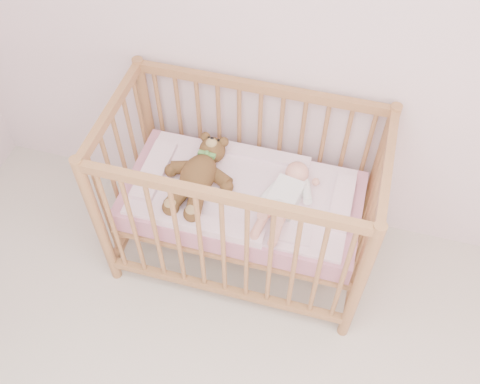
% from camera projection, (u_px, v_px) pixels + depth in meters
% --- Properties ---
extents(wall_back, '(4.00, 0.02, 2.70)m').
position_uv_depth(wall_back, '(327.00, 22.00, 2.30)').
color(wall_back, silver).
rests_on(wall_back, floor).
extents(crib, '(1.36, 0.76, 1.00)m').
position_uv_depth(crib, '(243.00, 199.00, 2.78)').
color(crib, '#A66F46').
rests_on(crib, floor).
extents(mattress, '(1.22, 0.62, 0.13)m').
position_uv_depth(mattress, '(243.00, 201.00, 2.79)').
color(mattress, pink).
rests_on(mattress, crib).
extents(blanket, '(1.10, 0.58, 0.06)m').
position_uv_depth(blanket, '(243.00, 192.00, 2.73)').
color(blanket, '#FCADCB').
rests_on(blanket, mattress).
extents(baby, '(0.35, 0.58, 0.13)m').
position_uv_depth(baby, '(285.00, 195.00, 2.62)').
color(baby, white).
rests_on(baby, blanket).
extents(teddy_bear, '(0.43, 0.58, 0.15)m').
position_uv_depth(teddy_bear, '(198.00, 175.00, 2.69)').
color(teddy_bear, brown).
rests_on(teddy_bear, blanket).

